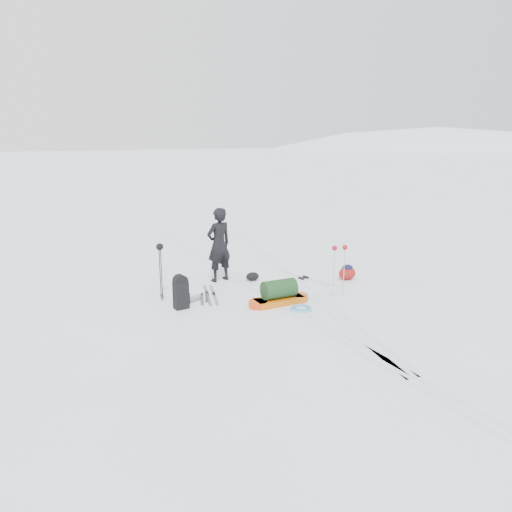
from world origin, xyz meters
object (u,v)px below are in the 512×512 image
object	(u,v)px
pulk_sled	(279,295)
ski_poles_black	(160,254)
skier	(219,245)
expedition_rucksack	(182,292)

from	to	relation	value
pulk_sled	ski_poles_black	xyz separation A→B (m)	(-2.41, 1.38, 0.90)
pulk_sled	ski_poles_black	size ratio (longest dim) A/B	1.11
skier	ski_poles_black	world-z (taller)	skier
ski_poles_black	pulk_sled	bearing A→B (deg)	-5.25
skier	expedition_rucksack	size ratio (longest dim) A/B	2.49
skier	expedition_rucksack	xyz separation A→B (m)	(-1.48, -1.66, -0.62)
pulk_sled	expedition_rucksack	xyz separation A→B (m)	(-2.11, 0.65, 0.14)
skier	ski_poles_black	xyz separation A→B (m)	(-1.78, -0.92, 0.14)
skier	pulk_sled	distance (m)	2.51
expedition_rucksack	ski_poles_black	world-z (taller)	ski_poles_black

